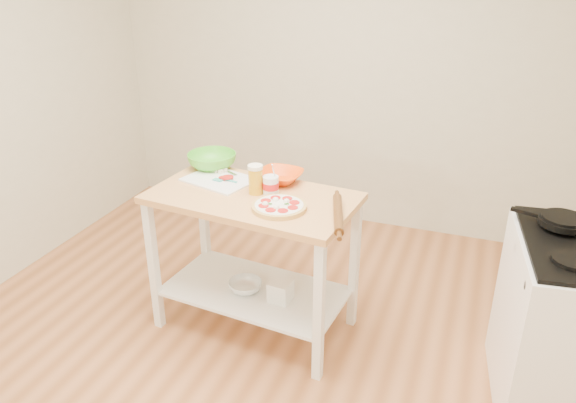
{
  "coord_description": "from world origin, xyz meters",
  "views": [
    {
      "loc": [
        1.1,
        -2.11,
        2.2
      ],
      "look_at": [
        0.08,
        0.63,
        0.86
      ],
      "focal_mm": 35.0,
      "sensor_mm": 36.0,
      "label": 1
    }
  ],
  "objects_px": {
    "prep_island": "(253,234)",
    "beer_pint": "(255,179)",
    "orange_bowl": "(280,176)",
    "shelf_glass_bowl": "(245,286)",
    "pizza": "(279,206)",
    "cutting_board": "(220,179)",
    "shelf_bin": "(281,291)",
    "spatula": "(224,180)",
    "knife": "(218,168)",
    "skillet": "(562,221)",
    "rolling_pin": "(338,214)",
    "yogurt_tub": "(271,185)",
    "green_bowl": "(212,161)"
  },
  "relations": [
    {
      "from": "shelf_glass_bowl",
      "to": "shelf_bin",
      "type": "distance_m",
      "value": 0.24
    },
    {
      "from": "knife",
      "to": "cutting_board",
      "type": "bearing_deg",
      "value": -33.64
    },
    {
      "from": "prep_island",
      "to": "knife",
      "type": "xyz_separation_m",
      "value": [
        -0.36,
        0.27,
        0.27
      ]
    },
    {
      "from": "prep_island",
      "to": "pizza",
      "type": "bearing_deg",
      "value": -29.64
    },
    {
      "from": "spatula",
      "to": "knife",
      "type": "distance_m",
      "value": 0.21
    },
    {
      "from": "green_bowl",
      "to": "pizza",
      "type": "bearing_deg",
      "value": -34.24
    },
    {
      "from": "knife",
      "to": "shelf_glass_bowl",
      "type": "distance_m",
      "value": 0.76
    },
    {
      "from": "pizza",
      "to": "cutting_board",
      "type": "xyz_separation_m",
      "value": [
        -0.48,
        0.25,
        -0.01
      ]
    },
    {
      "from": "pizza",
      "to": "shelf_bin",
      "type": "distance_m",
      "value": 0.6
    },
    {
      "from": "skillet",
      "to": "green_bowl",
      "type": "xyz_separation_m",
      "value": [
        -2.02,
        0.22,
        -0.03
      ]
    },
    {
      "from": "skillet",
      "to": "beer_pint",
      "type": "height_order",
      "value": "beer_pint"
    },
    {
      "from": "shelf_glass_bowl",
      "to": "yogurt_tub",
      "type": "bearing_deg",
      "value": 28.68
    },
    {
      "from": "shelf_glass_bowl",
      "to": "cutting_board",
      "type": "bearing_deg",
      "value": 143.36
    },
    {
      "from": "skillet",
      "to": "cutting_board",
      "type": "relative_size",
      "value": 0.77
    },
    {
      "from": "green_bowl",
      "to": "shelf_glass_bowl",
      "type": "height_order",
      "value": "green_bowl"
    },
    {
      "from": "prep_island",
      "to": "pizza",
      "type": "height_order",
      "value": "pizza"
    },
    {
      "from": "yogurt_tub",
      "to": "rolling_pin",
      "type": "height_order",
      "value": "yogurt_tub"
    },
    {
      "from": "skillet",
      "to": "knife",
      "type": "relative_size",
      "value": 1.38
    },
    {
      "from": "prep_island",
      "to": "cutting_board",
      "type": "xyz_separation_m",
      "value": [
        -0.27,
        0.13,
        0.26
      ]
    },
    {
      "from": "shelf_glass_bowl",
      "to": "shelf_bin",
      "type": "relative_size",
      "value": 1.66
    },
    {
      "from": "prep_island",
      "to": "beer_pint",
      "type": "distance_m",
      "value": 0.34
    },
    {
      "from": "skillet",
      "to": "green_bowl",
      "type": "relative_size",
      "value": 1.15
    },
    {
      "from": "spatula",
      "to": "rolling_pin",
      "type": "distance_m",
      "value": 0.8
    },
    {
      "from": "knife",
      "to": "beer_pint",
      "type": "height_order",
      "value": "beer_pint"
    },
    {
      "from": "spatula",
      "to": "yogurt_tub",
      "type": "height_order",
      "value": "yogurt_tub"
    },
    {
      "from": "rolling_pin",
      "to": "shelf_bin",
      "type": "bearing_deg",
      "value": 168.38
    },
    {
      "from": "skillet",
      "to": "shelf_bin",
      "type": "bearing_deg",
      "value": -158.23
    },
    {
      "from": "prep_island",
      "to": "skillet",
      "type": "relative_size",
      "value": 3.45
    },
    {
      "from": "pizza",
      "to": "spatula",
      "type": "bearing_deg",
      "value": 152.75
    },
    {
      "from": "yogurt_tub",
      "to": "spatula",
      "type": "bearing_deg",
      "value": 169.51
    },
    {
      "from": "skillet",
      "to": "knife",
      "type": "height_order",
      "value": "skillet"
    },
    {
      "from": "orange_bowl",
      "to": "shelf_glass_bowl",
      "type": "xyz_separation_m",
      "value": [
        -0.13,
        -0.28,
        -0.64
      ]
    },
    {
      "from": "skillet",
      "to": "yogurt_tub",
      "type": "distance_m",
      "value": 1.52
    },
    {
      "from": "yogurt_tub",
      "to": "rolling_pin",
      "type": "relative_size",
      "value": 0.46
    },
    {
      "from": "green_bowl",
      "to": "beer_pint",
      "type": "height_order",
      "value": "beer_pint"
    },
    {
      "from": "yogurt_tub",
      "to": "shelf_bin",
      "type": "bearing_deg",
      "value": -45.5
    },
    {
      "from": "pizza",
      "to": "green_bowl",
      "type": "distance_m",
      "value": 0.75
    },
    {
      "from": "skillet",
      "to": "cutting_board",
      "type": "bearing_deg",
      "value": -165.08
    },
    {
      "from": "prep_island",
      "to": "shelf_bin",
      "type": "bearing_deg",
      "value": -14.44
    },
    {
      "from": "cutting_board",
      "to": "shelf_glass_bowl",
      "type": "xyz_separation_m",
      "value": [
        0.22,
        -0.17,
        -0.62
      ]
    },
    {
      "from": "pizza",
      "to": "knife",
      "type": "height_order",
      "value": "pizza"
    },
    {
      "from": "orange_bowl",
      "to": "beer_pint",
      "type": "height_order",
      "value": "beer_pint"
    },
    {
      "from": "rolling_pin",
      "to": "spatula",
      "type": "bearing_deg",
      "value": 163.53
    },
    {
      "from": "orange_bowl",
      "to": "shelf_glass_bowl",
      "type": "relative_size",
      "value": 1.29
    },
    {
      "from": "spatula",
      "to": "orange_bowl",
      "type": "height_order",
      "value": "orange_bowl"
    },
    {
      "from": "spatula",
      "to": "green_bowl",
      "type": "relative_size",
      "value": 0.5
    },
    {
      "from": "knife",
      "to": "shelf_glass_bowl",
      "type": "relative_size",
      "value": 1.25
    },
    {
      "from": "cutting_board",
      "to": "yogurt_tub",
      "type": "height_order",
      "value": "yogurt_tub"
    },
    {
      "from": "beer_pint",
      "to": "cutting_board",
      "type": "bearing_deg",
      "value": 159.78
    },
    {
      "from": "skillet",
      "to": "pizza",
      "type": "relative_size",
      "value": 1.19
    }
  ]
}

